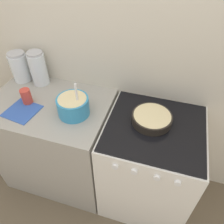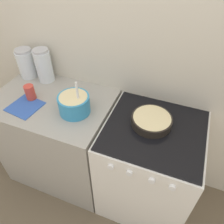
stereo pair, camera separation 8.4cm
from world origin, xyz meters
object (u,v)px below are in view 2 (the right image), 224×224
Objects in this scene: stove at (147,168)px; storage_jar_middle at (44,67)px; baking_pan at (152,120)px; mixing_bowl at (74,103)px; tin_can at (30,93)px; storage_jar_left at (27,65)px.

storage_jar_middle is (-0.98, 0.23, 0.57)m from stove.
stove is 0.49m from baking_pan.
mixing_bowl is 0.94× the size of storage_jar_middle.
tin_can is at bearing -81.76° from storage_jar_middle.
storage_jar_left reaches higher than baking_pan.
mixing_bowl is 1.07× the size of storage_jar_left.
tin_can is (-0.38, 0.01, -0.02)m from mixing_bowl.
stove is 3.35× the size of baking_pan.
storage_jar_middle is at bearing 147.25° from mixing_bowl.
storage_jar_middle is at bearing 0.00° from storage_jar_left.
tin_can is (-0.91, -0.07, 0.03)m from baking_pan.
baking_pan is 1.11× the size of storage_jar_left.
mixing_bowl is 0.49m from storage_jar_middle.
storage_jar_left is (-1.16, 0.23, 0.56)m from stove.
stove is 1.31m from storage_jar_left.
storage_jar_left is at bearing 129.31° from tin_can.
mixing_bowl is 0.38m from tin_can.
storage_jar_middle reaches higher than stove.
baking_pan is at bearing 134.55° from stove.
mixing_bowl reaches higher than stove.
baking_pan is (-0.04, 0.04, 0.49)m from stove.
mixing_bowl is at bearing -176.03° from stove.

